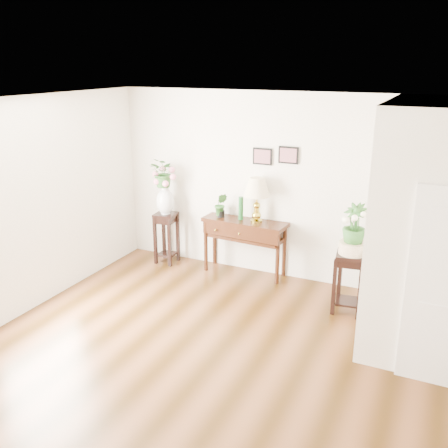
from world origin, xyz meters
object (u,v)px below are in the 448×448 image
Objects in this scene: console_table at (245,247)px; plant_stand_b at (350,283)px; table_lamp at (257,199)px; plant_stand_a at (167,238)px.

console_table reaches higher than plant_stand_b.
table_lamp reaches higher than plant_stand_a.
plant_stand_b is at bearing -15.14° from console_table.
plant_stand_a is at bearing 171.37° from plant_stand_b.
plant_stand_b is (1.56, -0.60, -0.81)m from table_lamp.
console_table is at bearing 5.51° from plant_stand_a.
console_table is 1.55× the size of plant_stand_a.
table_lamp is at bearing 4.83° from plant_stand_a.
console_table is 1.58× the size of plant_stand_b.
table_lamp is 0.81× the size of plant_stand_a.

